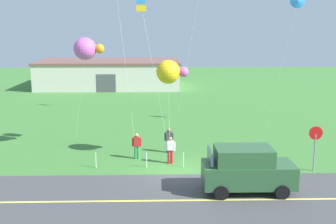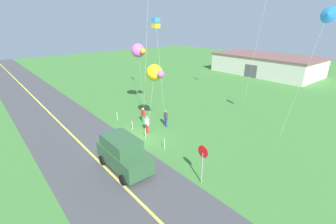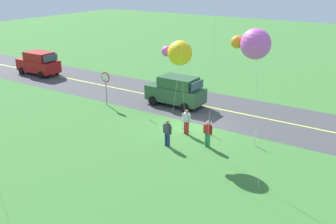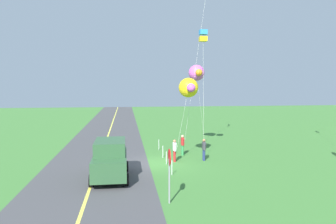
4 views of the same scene
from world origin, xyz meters
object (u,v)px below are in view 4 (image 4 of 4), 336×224
(car_suv_foreground, at_px, (110,159))
(person_child_watcher, at_px, (175,150))
(person_adult_near, at_px, (204,149))
(kite_yellow_high, at_px, (189,88))
(stop_sign, at_px, (169,165))
(person_adult_companion, at_px, (182,144))
(kite_red_low, at_px, (203,36))
(kite_pink_drift, at_px, (197,73))

(car_suv_foreground, bearing_deg, person_child_watcher, 129.13)
(person_adult_near, distance_m, kite_yellow_high, 4.58)
(stop_sign, height_order, kite_yellow_high, kite_yellow_high)
(person_adult_near, bearing_deg, kite_yellow_high, 45.59)
(car_suv_foreground, bearing_deg, person_adult_companion, 136.32)
(person_adult_companion, bearing_deg, person_child_watcher, -64.59)
(kite_yellow_high, bearing_deg, stop_sign, -17.30)
(person_adult_companion, xyz_separation_m, kite_yellow_high, (1.97, 0.07, 4.43))
(kite_red_low, bearing_deg, kite_pink_drift, 174.87)
(car_suv_foreground, bearing_deg, kite_pink_drift, 140.70)
(person_adult_near, distance_m, kite_red_low, 8.51)
(car_suv_foreground, distance_m, person_child_watcher, 5.65)
(car_suv_foreground, height_order, person_adult_companion, car_suv_foreground)
(person_child_watcher, height_order, kite_red_low, kite_red_low)
(kite_yellow_high, xyz_separation_m, kite_pink_drift, (-5.12, 1.74, 1.26))
(stop_sign, relative_size, person_child_watcher, 1.60)
(stop_sign, height_order, kite_pink_drift, kite_pink_drift)
(kite_red_low, xyz_separation_m, kite_pink_drift, (-3.46, 0.31, -2.64))
(person_adult_companion, height_order, kite_yellow_high, kite_yellow_high)
(kite_pink_drift, bearing_deg, stop_sign, -17.90)
(car_suv_foreground, distance_m, kite_red_low, 11.78)
(kite_pink_drift, bearing_deg, person_adult_near, -6.55)
(kite_red_low, xyz_separation_m, kite_yellow_high, (1.66, -1.43, -3.90))
(person_child_watcher, relative_size, kite_red_low, 0.17)
(car_suv_foreground, distance_m, stop_sign, 5.31)
(kite_pink_drift, bearing_deg, person_adult_companion, -29.97)
(car_suv_foreground, height_order, person_adult_near, car_suv_foreground)
(person_adult_near, distance_m, person_adult_companion, 2.33)
(kite_red_low, bearing_deg, person_adult_near, -9.45)
(stop_sign, xyz_separation_m, person_adult_near, (-7.98, 3.65, -0.94))
(car_suv_foreground, distance_m, person_adult_near, 7.46)
(person_child_watcher, bearing_deg, person_adult_near, 139.85)
(person_adult_companion, relative_size, kite_red_low, 0.17)
(car_suv_foreground, height_order, stop_sign, stop_sign)
(kite_pink_drift, bearing_deg, kite_yellow_high, -18.82)
(person_adult_companion, bearing_deg, person_adult_near, -7.82)
(person_adult_near, xyz_separation_m, person_child_watcher, (0.02, -2.16, 0.00))
(person_adult_companion, xyz_separation_m, kite_pink_drift, (-3.14, 1.81, 5.70))
(car_suv_foreground, relative_size, stop_sign, 1.72)
(person_adult_companion, relative_size, kite_pink_drift, 0.22)
(person_adult_companion, distance_m, kite_red_low, 8.48)
(car_suv_foreground, bearing_deg, kite_red_low, 127.61)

